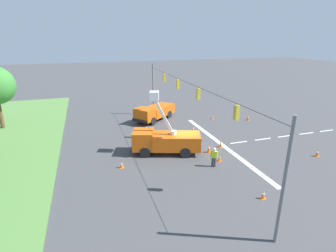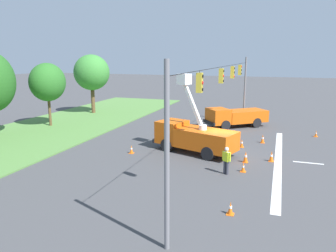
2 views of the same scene
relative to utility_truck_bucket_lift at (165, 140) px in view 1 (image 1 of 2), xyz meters
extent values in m
plane|color=#424244|center=(0.12, -2.33, -1.35)|extent=(200.00, 200.00, 0.00)
cube|color=silver|center=(0.12, -6.25, -1.35)|extent=(17.60, 0.50, 0.01)
cube|color=silver|center=(0.12, -8.25, -1.35)|extent=(0.20, 2.00, 0.01)
cube|color=silver|center=(0.12, -11.25, -1.35)|extent=(0.20, 2.00, 0.01)
cube|color=silver|center=(0.12, -14.25, -1.35)|extent=(0.20, 2.00, 0.01)
cube|color=silver|center=(0.12, -17.25, -1.35)|extent=(0.20, 2.00, 0.01)
cube|color=silver|center=(0.12, -20.25, -1.35)|extent=(0.20, 2.00, 0.01)
cylinder|color=slate|center=(-12.88, -2.33, 2.25)|extent=(0.20, 0.20, 7.20)
cylinder|color=slate|center=(13.12, -2.33, 2.25)|extent=(0.20, 0.20, 7.20)
cylinder|color=black|center=(0.12, -2.33, 5.25)|extent=(26.00, 0.03, 0.03)
cylinder|color=black|center=(-8.08, -2.33, 5.20)|extent=(0.02, 0.02, 0.10)
cube|color=gold|center=(-8.08, -2.33, 4.67)|extent=(0.32, 0.28, 0.96)
cylinder|color=black|center=(-8.08, -2.49, 4.99)|extent=(0.16, 0.05, 0.16)
cylinder|color=red|center=(-8.08, -2.49, 4.67)|extent=(0.16, 0.05, 0.16)
cylinder|color=black|center=(-8.08, -2.49, 4.35)|extent=(0.16, 0.05, 0.16)
cylinder|color=black|center=(-2.10, -2.33, 5.20)|extent=(0.02, 0.02, 0.10)
cube|color=gold|center=(-2.10, -2.33, 4.67)|extent=(0.32, 0.28, 0.96)
cylinder|color=black|center=(-2.10, -2.49, 4.99)|extent=(0.16, 0.05, 0.16)
cylinder|color=red|center=(-2.10, -2.49, 4.67)|extent=(0.16, 0.05, 0.16)
cylinder|color=black|center=(-2.10, -2.49, 4.35)|extent=(0.16, 0.05, 0.16)
cylinder|color=black|center=(3.00, -2.33, 5.20)|extent=(0.02, 0.02, 0.10)
cube|color=gold|center=(3.00, -2.33, 4.67)|extent=(0.32, 0.28, 0.96)
cylinder|color=black|center=(3.00, -2.49, 4.99)|extent=(0.16, 0.05, 0.16)
cylinder|color=black|center=(3.00, -2.49, 4.67)|extent=(0.16, 0.05, 0.16)
cylinder|color=red|center=(3.00, -2.49, 4.35)|extent=(0.16, 0.05, 0.16)
cylinder|color=black|center=(7.78, -2.33, 5.20)|extent=(0.02, 0.02, 0.10)
cube|color=gold|center=(7.78, -2.33, 4.67)|extent=(0.32, 0.28, 0.96)
cylinder|color=red|center=(7.78, -2.49, 4.99)|extent=(0.16, 0.05, 0.16)
cylinder|color=black|center=(7.78, -2.49, 4.67)|extent=(0.16, 0.05, 0.16)
cylinder|color=black|center=(7.78, -2.49, 4.35)|extent=(0.16, 0.05, 0.16)
cylinder|color=brown|center=(12.79, 16.72, 0.36)|extent=(0.48, 0.48, 3.42)
cube|color=#D6560F|center=(-0.35, -1.06, -0.15)|extent=(3.58, 4.94, 1.41)
cube|color=#D6560F|center=(0.65, 1.95, 0.01)|extent=(2.69, 2.50, 1.73)
cube|color=#1E2838|center=(0.86, 2.58, 0.32)|extent=(1.88, 0.71, 0.78)
cube|color=black|center=(0.98, 2.92, -0.70)|extent=(2.22, 0.88, 0.30)
cylinder|color=black|center=(-0.43, 2.04, -0.85)|extent=(0.58, 1.04, 1.00)
cylinder|color=black|center=(1.57, 1.37, -0.85)|extent=(0.58, 1.04, 1.00)
cylinder|color=black|center=(-1.61, -1.48, -0.85)|extent=(0.58, 1.04, 1.00)
cylinder|color=black|center=(0.39, -2.15, -0.85)|extent=(0.58, 1.04, 1.00)
cylinder|color=silver|center=(-0.25, -0.76, 0.73)|extent=(0.60, 0.60, 0.36)
cube|color=white|center=(0.02, 0.06, 2.27)|extent=(0.84, 1.92, 3.54)
cube|color=white|center=(0.29, 0.88, 4.23)|extent=(1.11, 1.04, 0.80)
cube|color=#D6560F|center=(11.24, -2.63, -0.25)|extent=(4.66, 4.94, 1.20)
cube|color=#D6560F|center=(9.25, -0.18, -0.09)|extent=(2.99, 2.93, 1.53)
cube|color=#1E2838|center=(8.83, 0.33, 0.18)|extent=(1.65, 1.37, 0.69)
cube|color=black|center=(8.60, 0.61, -0.70)|extent=(1.97, 1.65, 0.30)
cylinder|color=black|center=(8.55, -1.08, -0.85)|extent=(0.85, 0.95, 1.00)
cylinder|color=black|center=(10.27, 0.32, -0.85)|extent=(0.85, 0.95, 1.00)
cylinder|color=black|center=(10.88, -3.94, -0.85)|extent=(0.85, 0.95, 1.00)
cylinder|color=black|center=(12.60, -2.54, -0.85)|extent=(0.85, 0.95, 1.00)
cylinder|color=#383842|center=(-4.02, -3.25, -0.93)|extent=(0.18, 0.18, 0.85)
cylinder|color=#383842|center=(-3.92, -3.08, -0.93)|extent=(0.18, 0.18, 0.85)
cube|color=#D8EA26|center=(-3.97, -3.16, -0.20)|extent=(0.41, 0.47, 0.60)
cube|color=silver|center=(-3.97, -3.16, -0.20)|extent=(0.28, 0.40, 0.62)
cylinder|color=#D8EA26|center=(-4.11, -3.40, -0.17)|extent=(0.11, 0.11, 0.55)
cylinder|color=#D8EA26|center=(-3.84, -2.93, -0.17)|extent=(0.11, 0.11, 0.55)
sphere|color=tan|center=(-3.97, -3.16, 0.23)|extent=(0.22, 0.22, 0.22)
sphere|color=white|center=(-3.97, -3.16, 0.29)|extent=(0.26, 0.26, 0.26)
cube|color=orange|center=(8.54, -9.43, -1.34)|extent=(0.36, 0.36, 0.03)
cone|color=orange|center=(8.54, -9.43, -1.04)|extent=(0.22, 0.22, 0.56)
cylinder|color=white|center=(8.54, -9.43, -1.02)|extent=(0.14, 0.14, 0.10)
cube|color=orange|center=(2.66, -3.38, -1.34)|extent=(0.36, 0.36, 0.03)
cone|color=orange|center=(2.66, -3.38, -0.99)|extent=(0.27, 0.27, 0.67)
cylinder|color=white|center=(2.66, -3.38, -0.96)|extent=(0.17, 0.17, 0.12)
cube|color=orange|center=(-0.40, -5.78, -1.34)|extent=(0.36, 0.36, 0.03)
cone|color=orange|center=(-0.40, -5.78, -0.96)|extent=(0.29, 0.29, 0.73)
cylinder|color=white|center=(-0.40, -5.78, -0.92)|extent=(0.18, 0.18, 0.13)
cube|color=orange|center=(-1.22, -4.08, -1.34)|extent=(0.36, 0.36, 0.03)
cone|color=orange|center=(-1.22, -4.08, -0.93)|extent=(0.32, 0.32, 0.79)
cylinder|color=white|center=(-1.22, -4.08, -0.89)|extent=(0.20, 0.20, 0.14)
cube|color=orange|center=(4.65, -4.90, -1.34)|extent=(0.36, 0.36, 0.03)
cone|color=orange|center=(4.65, -4.90, -0.96)|extent=(0.29, 0.29, 0.72)
cylinder|color=white|center=(4.65, -4.90, -0.93)|extent=(0.18, 0.18, 0.13)
cube|color=orange|center=(-5.09, -13.33, -1.34)|extent=(0.36, 0.36, 0.03)
cone|color=orange|center=(-5.09, -13.33, -0.97)|extent=(0.28, 0.28, 0.70)
cylinder|color=white|center=(-5.09, -13.33, -0.94)|extent=(0.17, 0.17, 0.13)
cube|color=orange|center=(-9.30, -4.23, -1.34)|extent=(0.36, 0.36, 0.03)
cone|color=orange|center=(-9.30, -4.23, -1.01)|extent=(0.25, 0.25, 0.62)
cylinder|color=white|center=(-9.30, -4.23, -0.98)|extent=(0.15, 0.15, 0.11)
cube|color=orange|center=(6.55, -13.69, -1.34)|extent=(0.36, 0.36, 0.03)
cone|color=orange|center=(6.55, -13.69, -0.96)|extent=(0.29, 0.29, 0.74)
cylinder|color=white|center=(6.55, -13.69, -0.92)|extent=(0.18, 0.18, 0.13)
cube|color=orange|center=(-1.81, 4.41, -1.34)|extent=(0.36, 0.36, 0.03)
cone|color=orange|center=(-1.81, 4.41, -1.01)|extent=(0.25, 0.25, 0.62)
cylinder|color=white|center=(-1.81, 4.41, -0.98)|extent=(0.15, 0.15, 0.11)
cube|color=orange|center=(-3.21, -4.14, -1.34)|extent=(0.36, 0.36, 0.03)
cone|color=orange|center=(-3.21, -4.14, -1.02)|extent=(0.24, 0.24, 0.60)
cylinder|color=white|center=(-3.21, -4.14, -0.99)|extent=(0.15, 0.15, 0.11)
camera|label=1|loc=(-22.06, 6.74, 9.25)|focal=28.00mm
camera|label=2|loc=(-23.64, -6.09, 5.93)|focal=35.00mm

